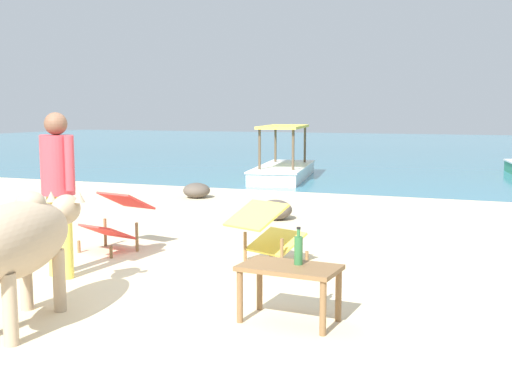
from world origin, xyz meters
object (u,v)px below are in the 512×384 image
(low_bench_table, at_px, (289,275))
(boat_white, at_px, (284,167))
(deck_chair_far, at_px, (117,217))
(person_standing, at_px, (58,182))
(deck_chair_near, at_px, (266,230))
(cow, at_px, (19,239))
(bottle, at_px, (298,249))

(low_bench_table, bearing_deg, boat_white, 113.23)
(low_bench_table, height_order, boat_white, boat_white)
(deck_chair_far, bearing_deg, person_standing, 19.79)
(deck_chair_near, relative_size, person_standing, 0.56)
(deck_chair_near, bearing_deg, person_standing, 144.99)
(cow, relative_size, person_standing, 1.12)
(low_bench_table, xyz_separation_m, deck_chair_near, (-0.79, 1.61, 0.01))
(person_standing, relative_size, boat_white, 0.42)
(bottle, distance_m, boat_white, 10.64)
(deck_chair_far, relative_size, person_standing, 0.53)
(deck_chair_near, bearing_deg, cow, 176.89)
(cow, height_order, low_bench_table, cow)
(deck_chair_far, distance_m, boat_white, 8.40)
(low_bench_table, xyz_separation_m, deck_chair_far, (-2.70, 1.73, 0.01))
(bottle, relative_size, deck_chair_near, 0.33)
(low_bench_table, relative_size, deck_chair_far, 0.92)
(cow, distance_m, deck_chair_near, 2.66)
(low_bench_table, xyz_separation_m, bottle, (0.05, 0.06, 0.19))
(cow, xyz_separation_m, deck_chair_near, (1.11, 2.41, -0.28))
(bottle, bearing_deg, boat_white, 109.43)
(cow, height_order, bottle, cow)
(bottle, xyz_separation_m, deck_chair_near, (-0.84, 1.55, -0.18))
(person_standing, bearing_deg, deck_chair_near, 142.41)
(boat_white, bearing_deg, bottle, -170.48)
(low_bench_table, distance_m, boat_white, 10.68)
(person_standing, bearing_deg, bottle, 100.06)
(bottle, bearing_deg, deck_chair_far, 148.79)
(cow, bearing_deg, bottle, -79.66)
(deck_chair_far, xyz_separation_m, boat_white, (-0.78, 8.36, -0.13))
(cow, relative_size, low_bench_table, 2.29)
(low_bench_table, relative_size, person_standing, 0.49)
(person_standing, bearing_deg, boat_white, -155.21)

